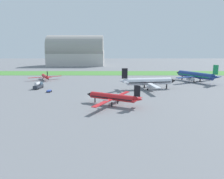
# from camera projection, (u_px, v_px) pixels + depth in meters

# --- Properties ---
(ground_plane) EXTENTS (600.00, 600.00, 0.00)m
(ground_plane) POSITION_uv_depth(u_px,v_px,m) (94.00, 98.00, 87.65)
(ground_plane) COLOR slate
(grass_taxiway_strip) EXTENTS (360.00, 28.00, 0.08)m
(grass_taxiway_strip) POSITION_uv_depth(u_px,v_px,m) (103.00, 73.00, 169.44)
(grass_taxiway_strip) COLOR #478438
(grass_taxiway_strip) RESTS_ON ground_plane
(airplane_taxiing_turboprop) EXTENTS (18.63, 16.22, 6.13)m
(airplane_taxiing_turboprop) POSITION_uv_depth(u_px,v_px,m) (46.00, 76.00, 134.34)
(airplane_taxiing_turboprop) COLOR red
(airplane_taxiing_turboprop) RESTS_ON ground_plane
(airplane_foreground_turboprop) EXTENTS (20.89, 24.00, 7.86)m
(airplane_foreground_turboprop) POSITION_uv_depth(u_px,v_px,m) (113.00, 97.00, 76.33)
(airplane_foreground_turboprop) COLOR red
(airplane_foreground_turboprop) RESTS_ON ground_plane
(airplane_parked_jet_far) EXTENTS (27.72, 27.71, 10.92)m
(airplane_parked_jet_far) POSITION_uv_depth(u_px,v_px,m) (196.00, 75.00, 126.49)
(airplane_parked_jet_far) COLOR navy
(airplane_parked_jet_far) RESTS_ON ground_plane
(airplane_midfield_jet) EXTENTS (29.02, 29.46, 10.44)m
(airplane_midfield_jet) POSITION_uv_depth(u_px,v_px,m) (148.00, 82.00, 104.84)
(airplane_midfield_jet) COLOR silver
(airplane_midfield_jet) RESTS_ON ground_plane
(baggage_cart_near_gate) EXTENTS (2.02, 2.57, 0.90)m
(baggage_cart_near_gate) POSITION_uv_depth(u_px,v_px,m) (50.00, 91.00, 98.45)
(baggage_cart_near_gate) COLOR #334FB2
(baggage_cart_near_gate) RESTS_ON ground_plane
(fuel_truck_midfield) EXTENTS (3.43, 6.79, 3.29)m
(fuel_truck_midfield) POSITION_uv_depth(u_px,v_px,m) (39.00, 85.00, 106.79)
(fuel_truck_midfield) COLOR #2D333D
(fuel_truck_midfield) RESTS_ON ground_plane
(hangar_distant) EXTENTS (61.03, 27.61, 32.71)m
(hangar_distant) POSITION_uv_depth(u_px,v_px,m) (76.00, 52.00, 235.00)
(hangar_distant) COLOR #BCB7B2
(hangar_distant) RESTS_ON ground_plane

